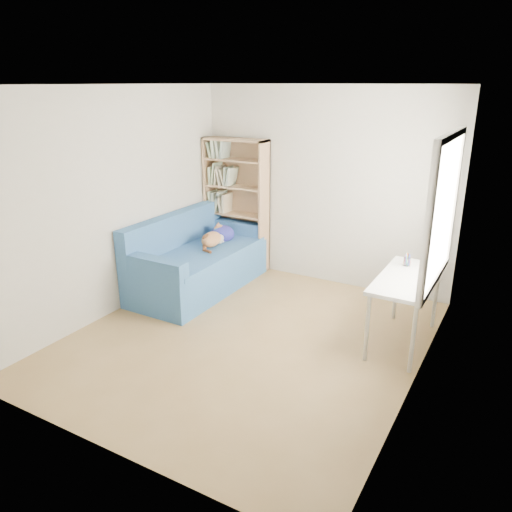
# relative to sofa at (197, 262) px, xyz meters

# --- Properties ---
(ground) EXTENTS (4.00, 4.00, 0.00)m
(ground) POSITION_rel_sofa_xyz_m (1.31, -0.90, -0.37)
(ground) COLOR olive
(ground) RESTS_ON ground
(room_shell) EXTENTS (3.54, 4.04, 2.62)m
(room_shell) POSITION_rel_sofa_xyz_m (1.40, -0.87, 1.27)
(room_shell) COLOR silver
(room_shell) RESTS_ON ground
(sofa) EXTENTS (0.96, 2.00, 0.99)m
(sofa) POSITION_rel_sofa_xyz_m (0.00, 0.00, 0.00)
(sofa) COLOR #27558D
(sofa) RESTS_ON ground
(bookshelf) EXTENTS (0.94, 0.29, 1.89)m
(bookshelf) POSITION_rel_sofa_xyz_m (0.05, 0.94, 0.50)
(bookshelf) COLOR tan
(bookshelf) RESTS_ON ground
(desk) EXTENTS (0.54, 1.18, 0.75)m
(desk) POSITION_rel_sofa_xyz_m (2.77, -0.16, 0.30)
(desk) COLOR white
(desk) RESTS_ON ground
(pen_cup) EXTENTS (0.08, 0.08, 0.15)m
(pen_cup) POSITION_rel_sofa_xyz_m (2.68, 0.16, 0.44)
(pen_cup) COLOR white
(pen_cup) RESTS_ON desk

